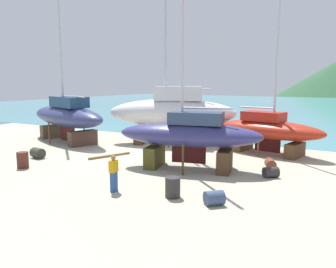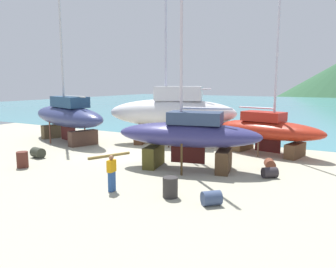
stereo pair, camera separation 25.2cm
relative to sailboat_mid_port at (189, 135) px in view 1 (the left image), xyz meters
name	(u,v)px [view 1 (the left image)]	position (x,y,z in m)	size (l,w,h in m)	color
ground_plane	(92,165)	(-5.52, -2.08, -1.98)	(45.54, 45.54, 0.00)	#ABA78E
sea_water	(280,106)	(-5.52, 55.93, -1.98)	(131.57, 93.25, 0.01)	teal
sailboat_mid_port	(189,135)	(0.00, 0.00, 0.00)	(8.66, 4.47, 13.01)	#48411A
sailboat_large_starboard	(67,116)	(-12.81, 3.13, 0.20)	(10.63, 5.79, 14.69)	brown
sailboat_far_slipway	(268,129)	(2.93, 6.50, -0.27)	(8.13, 4.15, 13.76)	brown
sailboat_small_center	(172,112)	(-4.64, 6.53, 0.61)	(10.66, 6.28, 18.49)	brown
worker	(114,173)	(-1.23, -5.38, -1.11)	(0.27, 0.46, 1.69)	#274A86
barrel_tipped_center	(173,187)	(1.48, -4.75, -1.54)	(0.66, 0.66, 0.89)	#2C2928
barrel_rust_near	(271,172)	(4.53, 0.44, -1.70)	(0.56, 0.56, 0.75)	#2D282C
barrel_tipped_left	(23,160)	(-8.56, -4.56, -1.51)	(0.65, 0.65, 0.94)	#53281F
barrel_ochre	(270,164)	(4.11, 2.27, -1.70)	(0.57, 0.57, 0.84)	brown
barrel_rust_mid	(214,198)	(3.40, -4.77, -1.68)	(0.60, 0.60, 0.76)	#37476A
barrel_rust_far	(38,153)	(-9.90, -2.38, -1.65)	(0.68, 0.68, 0.87)	#2F3227
timber_long_aft	(110,156)	(-6.00, 0.21, -1.91)	(3.05, 0.17, 0.15)	olive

